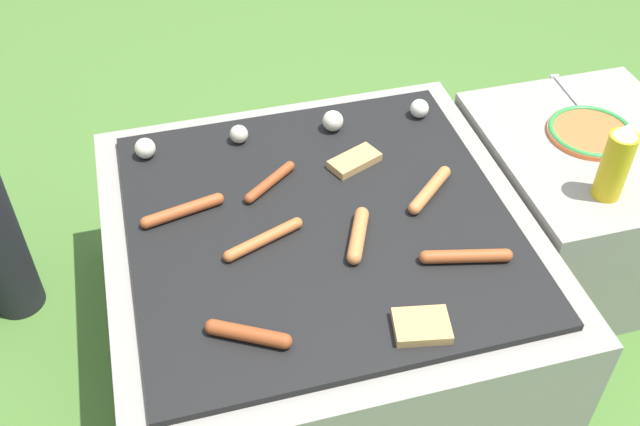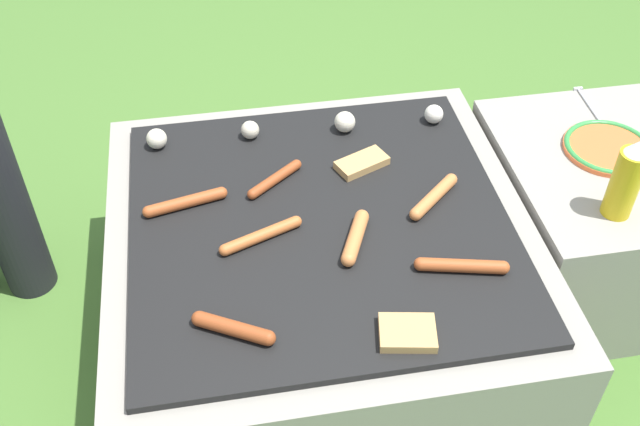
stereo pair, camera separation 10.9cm
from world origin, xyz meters
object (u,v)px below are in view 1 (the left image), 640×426
Objects in this scene: plate_colorful at (591,132)px; sausage_front_center at (264,239)px; fork_utensil at (567,91)px; condiment_bottle at (616,162)px.

sausage_front_center is at bearing -169.40° from plate_colorful.
fork_utensil is at bearing 79.31° from plate_colorful.
sausage_front_center is at bearing -158.95° from fork_utensil.
condiment_bottle reaches higher than plate_colorful.
plate_colorful is (0.87, 0.16, -0.00)m from sausage_front_center.
fork_utensil is (0.04, 0.19, -0.01)m from plate_colorful.
sausage_front_center is 0.86× the size of plate_colorful.
plate_colorful is at bearing 10.60° from sausage_front_center.
sausage_front_center is at bearing 176.52° from condiment_bottle.
condiment_bottle is (-0.08, -0.21, 0.09)m from plate_colorful.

